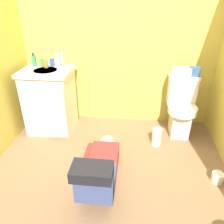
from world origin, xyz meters
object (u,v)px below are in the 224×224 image
object	(u,v)px
bottle_pink	(62,60)
paper_towel_roll	(157,137)
faucet	(50,62)
toiletry_bag	(194,71)
bottle_amber	(46,63)
toilet	(181,107)
vanity_cabinet	(50,100)
soap_dispenser	(34,61)
toilet_paper_roll	(217,177)
tissue_box	(181,71)
person_plumber	(100,168)
bottle_green	(42,62)
bottle_blue	(52,62)
bottle_clear	(57,60)

from	to	relation	value
bottle_pink	paper_towel_roll	bearing A→B (deg)	-17.82
faucet	toiletry_bag	size ratio (longest dim) A/B	0.81
bottle_amber	toilet	bearing A→B (deg)	-0.04
faucet	bottle_amber	distance (m)	0.07
vanity_cabinet	soap_dispenser	distance (m)	0.52
vanity_cabinet	bottle_pink	distance (m)	0.54
faucet	toilet_paper_roll	size ratio (longest dim) A/B	0.91
toiletry_bag	toilet_paper_roll	xyz separation A→B (m)	(0.15, -0.95, -0.76)
bottle_amber	paper_towel_roll	xyz separation A→B (m)	(1.39, -0.32, -0.76)
bottle_pink	paper_towel_roll	distance (m)	1.48
tissue_box	soap_dispenser	bearing A→B (deg)	-178.56
toilet	person_plumber	size ratio (longest dim) A/B	0.70
toiletry_bag	faucet	bearing A→B (deg)	-179.18
person_plumber	paper_towel_roll	world-z (taller)	person_plumber
soap_dispenser	paper_towel_roll	xyz separation A→B (m)	(1.55, -0.36, -0.77)
toiletry_bag	bottle_amber	bearing A→B (deg)	-177.14
bottle_green	bottle_pink	distance (m)	0.26
tissue_box	soap_dispenser	size ratio (longest dim) A/B	1.33
tissue_box	bottle_green	distance (m)	1.71
toilet_paper_roll	bottle_amber	bearing A→B (deg)	156.01
bottle_green	bottle_amber	world-z (taller)	bottle_amber
toilet	toiletry_bag	bearing A→B (deg)	40.77
bottle_blue	paper_towel_roll	bearing A→B (deg)	-16.26
toiletry_bag	bottle_green	xyz separation A→B (m)	(-1.86, -0.04, 0.07)
soap_dispenser	toilet_paper_roll	bearing A→B (deg)	-23.31
vanity_cabinet	bottle_pink	size ratio (longest dim) A/B	4.65
toiletry_bag	bottle_blue	xyz separation A→B (m)	(-1.73, -0.02, 0.07)
toilet	bottle_clear	world-z (taller)	bottle_clear
soap_dispenser	bottle_amber	size ratio (longest dim) A/B	1.62
person_plumber	bottle_clear	size ratio (longest dim) A/B	6.30
person_plumber	tissue_box	distance (m)	1.50
faucet	soap_dispenser	size ratio (longest dim) A/B	0.60
bottle_pink	paper_towel_roll	xyz separation A→B (m)	(1.19, -0.38, -0.80)
vanity_cabinet	toiletry_bag	distance (m)	1.81
faucet	bottle_blue	world-z (taller)	bottle_blue
toilet_paper_roll	person_plumber	bearing A→B (deg)	-173.31
faucet	toilet_paper_roll	xyz separation A→B (m)	(1.92, -0.93, -0.82)
faucet	tissue_box	bearing A→B (deg)	0.90
paper_towel_roll	toilet	bearing A→B (deg)	46.80
paper_towel_roll	bottle_green	bearing A→B (deg)	165.63
person_plumber	toiletry_bag	xyz separation A→B (m)	(0.98, 1.09, 0.63)
faucet	bottle_amber	bearing A→B (deg)	-111.00
paper_towel_roll	bottle_clear	bearing A→B (deg)	163.65
bottle_green	toilet	bearing A→B (deg)	-1.74
bottle_green	toilet_paper_roll	xyz separation A→B (m)	(2.01, -0.92, -0.82)
faucet	toilet	bearing A→B (deg)	-2.24
bottle_amber	bottle_clear	world-z (taller)	bottle_clear
tissue_box	paper_towel_roll	bearing A→B (deg)	-121.88
toiletry_bag	bottle_blue	world-z (taller)	bottle_blue
bottle_pink	toilet_paper_roll	size ratio (longest dim) A/B	1.60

